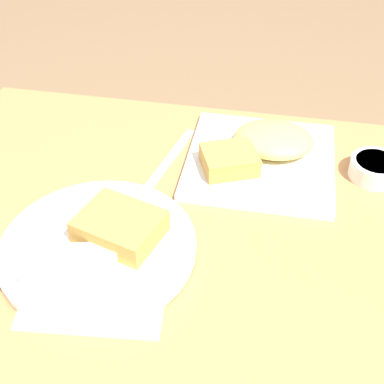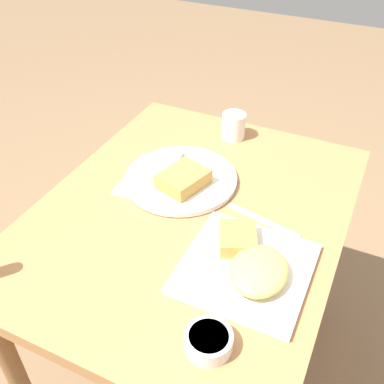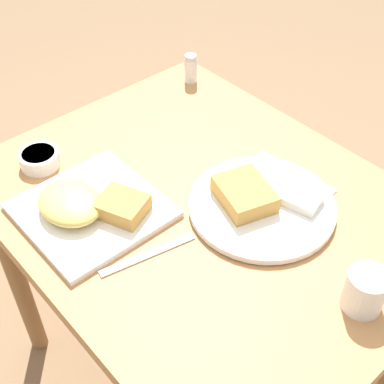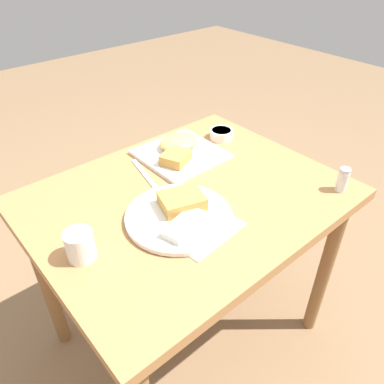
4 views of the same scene
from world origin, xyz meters
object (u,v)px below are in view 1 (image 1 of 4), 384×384
plate_square_near (262,153)px  butter_knife (171,158)px  plate_oval_far (101,243)px  sauce_ramekin (375,168)px

plate_square_near → butter_knife: 0.17m
plate_oval_far → butter_knife: plate_oval_far is taller
plate_oval_far → sauce_ramekin: plate_oval_far is taller
butter_knife → plate_square_near: bearing=109.9°
plate_square_near → butter_knife: size_ratio=1.37×
sauce_ramekin → butter_knife: (0.38, 0.02, -0.02)m
plate_oval_far → butter_knife: (-0.05, -0.25, -0.02)m
plate_oval_far → sauce_ramekin: size_ratio=3.38×
plate_square_near → sauce_ramekin: 0.21m
plate_square_near → plate_oval_far: bearing=51.2°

